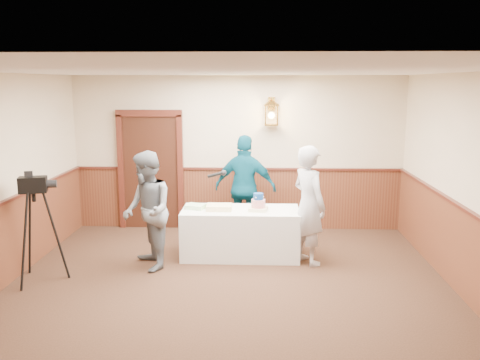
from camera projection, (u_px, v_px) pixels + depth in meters
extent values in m
plane|color=#311E13|center=(225.00, 309.00, 6.09)|extent=(7.00, 7.00, 0.00)
cube|color=beige|center=(238.00, 153.00, 9.26)|extent=(6.00, 0.02, 2.80)
cube|color=beige|center=(172.00, 357.00, 2.40)|extent=(6.00, 0.02, 2.80)
cube|color=white|center=(224.00, 71.00, 5.56)|extent=(6.00, 7.00, 0.02)
cube|color=#552918|center=(238.00, 199.00, 9.40)|extent=(5.98, 0.04, 1.10)
cube|color=#4A1D13|center=(238.00, 169.00, 9.28)|extent=(5.98, 0.07, 0.04)
cube|color=#34180E|center=(151.00, 172.00, 9.34)|extent=(1.00, 0.06, 2.10)
cube|color=silver|center=(241.00, 233.00, 7.88)|extent=(1.80, 0.80, 0.75)
cube|color=#F0ECBA|center=(258.00, 209.00, 7.73)|extent=(0.30, 0.30, 0.05)
cylinder|color=red|center=(258.00, 203.00, 7.71)|extent=(0.21, 0.21, 0.12)
cylinder|color=navy|center=(258.00, 196.00, 7.69)|extent=(0.15, 0.15, 0.10)
cube|color=#F5DB92|center=(219.00, 207.00, 7.78)|extent=(0.39, 0.30, 0.08)
cube|color=#BDE3A0|center=(196.00, 207.00, 7.86)|extent=(0.33, 0.30, 0.07)
imported|color=slate|center=(147.00, 211.00, 7.27)|extent=(0.95, 1.03, 1.72)
cylinder|color=black|center=(215.00, 175.00, 7.44)|extent=(0.23, 0.10, 0.09)
sphere|color=black|center=(224.00, 173.00, 7.47)|extent=(0.08, 0.08, 0.08)
imported|color=#A9A9AE|center=(309.00, 205.00, 7.49)|extent=(0.71, 0.78, 1.78)
imported|color=#09475C|center=(245.00, 188.00, 8.66)|extent=(1.13, 0.65, 1.81)
cube|color=black|center=(33.00, 185.00, 6.72)|extent=(0.39, 0.28, 0.21)
cylinder|color=black|center=(51.00, 184.00, 6.77)|extent=(0.16, 0.14, 0.11)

